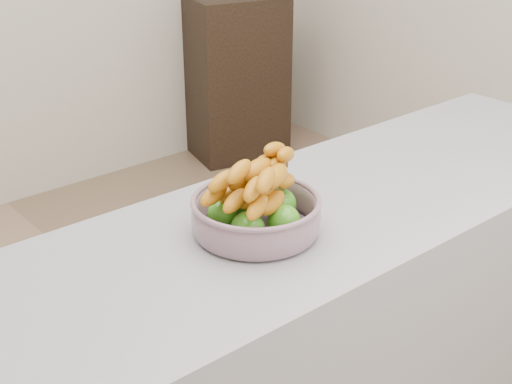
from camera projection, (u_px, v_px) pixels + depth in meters
counter at (328, 348)px, 1.94m from camera, size 2.00×0.60×0.90m
cabinet at (236, 77)px, 4.22m from camera, size 0.61×0.54×0.95m
fruit_bowl at (256, 210)px, 1.57m from camera, size 0.29×0.29×0.17m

